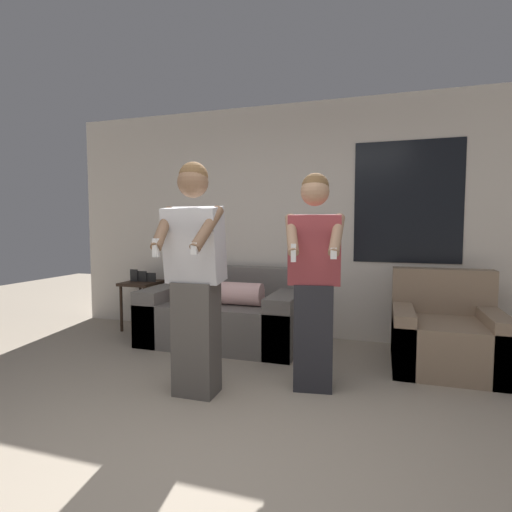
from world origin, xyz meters
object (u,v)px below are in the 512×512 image
at_px(armchair, 445,336).
at_px(person_left, 195,277).
at_px(couch, 225,315).
at_px(side_table, 142,289).
at_px(person_right, 314,280).

xyz_separation_m(armchair, person_left, (-1.91, -1.23, 0.62)).
height_order(armchair, person_left, person_left).
distance_m(couch, side_table, 1.26).
bearing_deg(side_table, person_right, -27.00).
distance_m(couch, armchair, 2.23).
xyz_separation_m(person_left, person_right, (0.84, 0.39, -0.03)).
bearing_deg(person_right, couch, 139.67).
xyz_separation_m(couch, person_right, (1.15, -0.98, 0.57)).
xyz_separation_m(couch, side_table, (-1.22, 0.23, 0.20)).
bearing_deg(couch, person_right, -40.33).
relative_size(armchair, person_left, 0.52).
distance_m(couch, person_right, 1.61).
distance_m(armchair, person_left, 2.36).
height_order(couch, armchair, armchair).
distance_m(person_left, person_right, 0.93).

